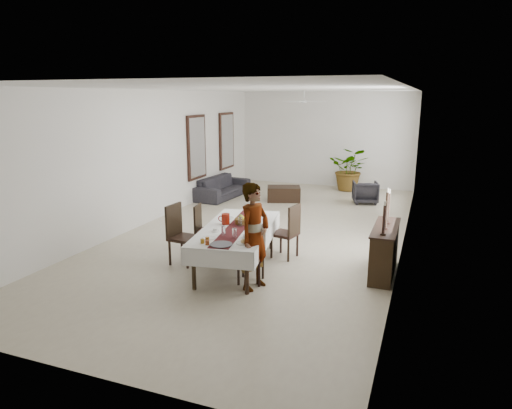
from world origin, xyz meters
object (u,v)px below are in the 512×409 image
object	(u,v)px
dining_table_top	(237,229)
red_pitcher	(226,219)
sideboard_body	(384,251)
sofa	(223,187)
woman	(254,236)

from	to	relation	value
dining_table_top	red_pitcher	xyz separation A→B (m)	(-0.27, 0.11, 0.13)
red_pitcher	sideboard_body	xyz separation A→B (m)	(2.80, 0.48, -0.44)
dining_table_top	sideboard_body	world-z (taller)	sideboard_body
dining_table_top	sofa	xyz separation A→B (m)	(-2.74, 5.29, -0.40)
woman	sideboard_body	xyz separation A→B (m)	(1.91, 1.34, -0.45)
sideboard_body	sofa	bearing A→B (deg)	138.29
dining_table_top	sofa	bearing A→B (deg)	108.04
sideboard_body	sofa	distance (m)	7.07
dining_table_top	sideboard_body	xyz separation A→B (m)	(2.54, 0.59, -0.30)
sideboard_body	dining_table_top	bearing A→B (deg)	-166.92
woman	sofa	distance (m)	6.94
sideboard_body	sofa	size ratio (longest dim) A/B	0.64
dining_table_top	sideboard_body	size ratio (longest dim) A/B	1.71
red_pitcher	sofa	world-z (taller)	red_pitcher
woman	sofa	world-z (taller)	woman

